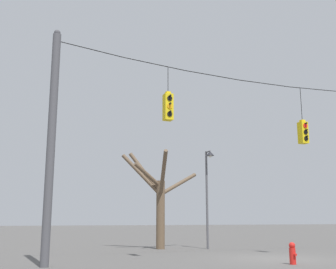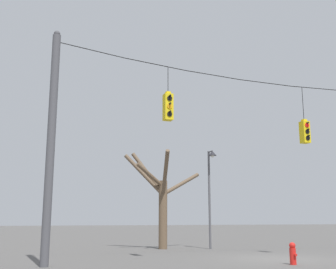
{
  "view_description": "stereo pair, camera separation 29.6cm",
  "coord_description": "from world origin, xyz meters",
  "px_view_note": "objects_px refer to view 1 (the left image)",
  "views": [
    {
      "loc": [
        -10.34,
        -14.62,
        1.53
      ],
      "look_at": [
        -4.55,
        0.18,
        4.75
      ],
      "focal_mm": 45.0,
      "sensor_mm": 36.0,
      "label": 1
    },
    {
      "loc": [
        -10.07,
        -14.73,
        1.53
      ],
      "look_at": [
        -4.55,
        0.18,
        4.75
      ],
      "focal_mm": 45.0,
      "sensor_mm": 36.0,
      "label": 2
    }
  ],
  "objects_px": {
    "traffic_light_near_right_pole": "(303,132)",
    "traffic_light_near_left_pole": "(168,107)",
    "utility_pole_left": "(51,142)",
    "fire_hydrant": "(292,253)",
    "street_lamp": "(208,179)",
    "bare_tree": "(158,198)"
  },
  "relations": [
    {
      "from": "utility_pole_left",
      "to": "bare_tree",
      "type": "height_order",
      "value": "utility_pole_left"
    },
    {
      "from": "traffic_light_near_right_pole",
      "to": "traffic_light_near_left_pole",
      "type": "bearing_deg",
      "value": -180.0
    },
    {
      "from": "bare_tree",
      "to": "street_lamp",
      "type": "bearing_deg",
      "value": -23.8
    },
    {
      "from": "utility_pole_left",
      "to": "fire_hydrant",
      "type": "height_order",
      "value": "utility_pole_left"
    },
    {
      "from": "traffic_light_near_left_pole",
      "to": "street_lamp",
      "type": "relative_size",
      "value": 0.42
    },
    {
      "from": "traffic_light_near_right_pole",
      "to": "fire_hydrant",
      "type": "xyz_separation_m",
      "value": [
        -2.63,
        -2.23,
        -4.94
      ]
    },
    {
      "from": "street_lamp",
      "to": "fire_hydrant",
      "type": "height_order",
      "value": "street_lamp"
    },
    {
      "from": "utility_pole_left",
      "to": "fire_hydrant",
      "type": "xyz_separation_m",
      "value": [
        8.14,
        -2.23,
        -3.77
      ]
    },
    {
      "from": "traffic_light_near_right_pole",
      "to": "fire_hydrant",
      "type": "relative_size",
      "value": 3.4
    },
    {
      "from": "traffic_light_near_left_pole",
      "to": "bare_tree",
      "type": "xyz_separation_m",
      "value": [
        2.07,
        6.74,
        -3.17
      ]
    },
    {
      "from": "fire_hydrant",
      "to": "bare_tree",
      "type": "bearing_deg",
      "value": 100.87
    },
    {
      "from": "street_lamp",
      "to": "bare_tree",
      "type": "height_order",
      "value": "street_lamp"
    },
    {
      "from": "utility_pole_left",
      "to": "street_lamp",
      "type": "distance_m",
      "value": 10.55
    },
    {
      "from": "bare_tree",
      "to": "traffic_light_near_right_pole",
      "type": "bearing_deg",
      "value": -57.12
    },
    {
      "from": "utility_pole_left",
      "to": "street_lamp",
      "type": "height_order",
      "value": "utility_pole_left"
    },
    {
      "from": "utility_pole_left",
      "to": "fire_hydrant",
      "type": "bearing_deg",
      "value": -15.33
    },
    {
      "from": "utility_pole_left",
      "to": "traffic_light_near_left_pole",
      "type": "distance_m",
      "value": 4.67
    },
    {
      "from": "bare_tree",
      "to": "fire_hydrant",
      "type": "relative_size",
      "value": 6.94
    },
    {
      "from": "traffic_light_near_right_pole",
      "to": "fire_hydrant",
      "type": "distance_m",
      "value": 6.03
    },
    {
      "from": "utility_pole_left",
      "to": "traffic_light_near_left_pole",
      "type": "xyz_separation_m",
      "value": [
        4.35,
        -0.0,
        1.7
      ]
    },
    {
      "from": "utility_pole_left",
      "to": "bare_tree",
      "type": "bearing_deg",
      "value": 46.39
    },
    {
      "from": "utility_pole_left",
      "to": "traffic_light_near_right_pole",
      "type": "xyz_separation_m",
      "value": [
        10.77,
        -0.0,
        1.17
      ]
    }
  ]
}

